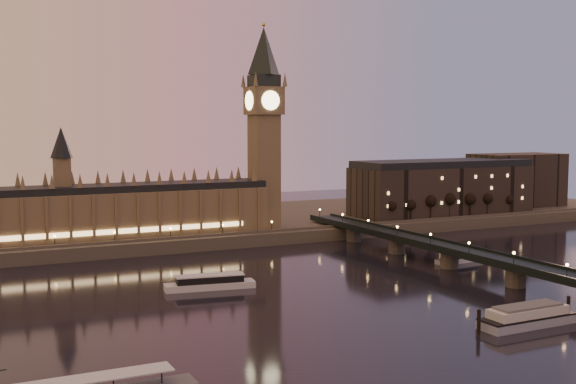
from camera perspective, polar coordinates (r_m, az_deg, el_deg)
name	(u,v)px	position (r m, az deg, el deg)	size (l,w,h in m)	color
ground	(265,302)	(243.65, -1.81, -8.71)	(700.00, 700.00, 0.00)	black
far_embankment	(193,225)	(405.06, -7.54, -2.63)	(560.00, 130.00, 6.00)	#423D35
palace_of_westminster	(76,207)	(343.34, -16.38, -1.11)	(180.00, 26.62, 52.00)	brown
big_ben	(264,115)	(368.78, -1.91, 6.12)	(17.68, 17.68, 104.00)	brown
westminster_bridge	(480,263)	(291.34, 14.93, -5.43)	(13.20, 260.00, 15.30)	black
city_block	(468,185)	(454.48, 14.01, 0.57)	(155.00, 45.00, 34.00)	black
bare_tree_0	(392,205)	(395.52, 8.25, -1.05)	(6.08, 6.08, 12.37)	black
bare_tree_1	(413,204)	(403.27, 9.84, -0.95)	(6.08, 6.08, 12.37)	black
bare_tree_2	(433,203)	(411.33, 11.37, -0.85)	(6.08, 6.08, 12.37)	black
bare_tree_3	(452,202)	(419.66, 12.84, -0.76)	(6.08, 6.08, 12.37)	black
bare_tree_4	(471,201)	(428.27, 14.25, -0.67)	(6.08, 6.08, 12.37)	black
bare_tree_5	(489,200)	(437.12, 15.61, -0.58)	(6.08, 6.08, 12.37)	black
bare_tree_6	(507,199)	(446.21, 16.91, -0.50)	(6.08, 6.08, 12.37)	black
cruise_boat_a	(210,283)	(263.65, -6.19, -7.14)	(33.24, 12.03, 5.21)	silver
cruise_boat_b	(460,258)	(320.10, 13.40, -5.08)	(24.49, 9.22, 4.41)	silver
moored_barge	(528,316)	(227.07, 18.41, -9.30)	(36.76, 9.42, 6.74)	#95A1BE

